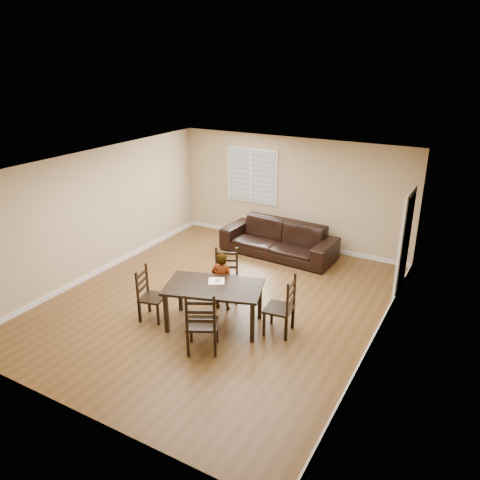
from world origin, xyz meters
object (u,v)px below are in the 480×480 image
object	(u,v)px
chair_right	(286,309)
child	(222,281)
chair_near	(227,276)
chair_far	(201,327)
sofa	(278,239)
dining_table	(214,290)
chair_left	(147,296)
donut	(218,280)

from	to	relation	value
chair_right	child	world-z (taller)	child
chair_near	child	xyz separation A→B (m)	(0.16, -0.43, 0.10)
chair_near	chair_far	world-z (taller)	chair_far
chair_near	sofa	size ratio (longest dim) A/B	0.38
dining_table	chair_near	world-z (taller)	chair_near
chair_left	chair_right	distance (m)	2.53
chair_left	chair_far	bearing A→B (deg)	-120.84
chair_near	chair_left	size ratio (longest dim) A/B	1.05
chair_near	child	bearing A→B (deg)	-97.03
child	sofa	world-z (taller)	child
donut	sofa	xyz separation A→B (m)	(-0.31, 3.25, -0.40)
dining_table	chair_near	xyz separation A→B (m)	(-0.34, 1.00, -0.22)
chair_right	donut	xyz separation A→B (m)	(-1.25, -0.18, 0.32)
child	sofa	xyz separation A→B (m)	(-0.16, 2.86, -0.17)
dining_table	chair_far	size ratio (longest dim) A/B	1.70
chair_left	child	xyz separation A→B (m)	(1.02, 0.95, 0.13)
chair_near	chair_left	world-z (taller)	chair_near
child	donut	xyz separation A→B (m)	(0.15, -0.39, 0.23)
dining_table	chair_left	size ratio (longest dim) A/B	1.90
dining_table	chair_far	world-z (taller)	chair_far
chair_far	donut	distance (m)	1.12
dining_table	chair_near	size ratio (longest dim) A/B	1.81
chair_near	sofa	world-z (taller)	chair_near
chair_far	child	xyz separation A→B (m)	(-0.48, 1.41, 0.07)
dining_table	chair_far	distance (m)	0.91
donut	chair_left	bearing A→B (deg)	-154.36
donut	sofa	world-z (taller)	donut
dining_table	donut	xyz separation A→B (m)	(-0.04, 0.18, 0.11)
sofa	donut	bearing A→B (deg)	-81.36
chair_right	donut	size ratio (longest dim) A/B	11.57
dining_table	sofa	size ratio (longest dim) A/B	0.68
chair_far	child	distance (m)	1.49
chair_near	chair_far	distance (m)	1.95
chair_near	chair_far	xyz separation A→B (m)	(0.63, -1.84, 0.03)
chair_right	chair_left	bearing A→B (deg)	-80.18
chair_right	child	xyz separation A→B (m)	(-1.40, 0.21, 0.09)
dining_table	sofa	xyz separation A→B (m)	(-0.35, 3.43, -0.29)
chair_near	child	size ratio (longest dim) A/B	0.90
sofa	chair_right	bearing A→B (deg)	-59.83
chair_left	dining_table	bearing A→B (deg)	-86.26
child	donut	size ratio (longest dim) A/B	12.39
dining_table	donut	size ratio (longest dim) A/B	20.21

